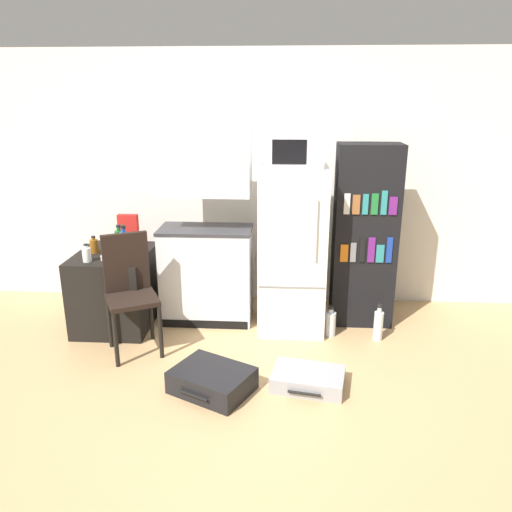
{
  "coord_description": "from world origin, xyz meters",
  "views": [
    {
      "loc": [
        0.28,
        -3.11,
        2.11
      ],
      "look_at": [
        0.03,
        0.85,
        0.83
      ],
      "focal_mm": 35.0,
      "sensor_mm": 36.0,
      "label": 1
    }
  ],
  "objects_px": {
    "bottle_blue_soda": "(125,245)",
    "bowl": "(109,257)",
    "bottle_green_tall": "(119,240)",
    "suitcase_small_flat": "(212,380)",
    "microwave": "(294,150)",
    "bottle_amber_beer": "(94,246)",
    "water_bottle_middle": "(330,323)",
    "bottle_milk_white": "(87,254)",
    "suitcase_large_flat": "(308,379)",
    "kitchen_hutch": "(206,237)",
    "refrigerator": "(292,250)",
    "water_bottle_front": "(378,325)",
    "chair": "(129,283)",
    "side_table": "(116,289)",
    "cereal_box": "(129,230)",
    "bookshelf": "(365,237)"
  },
  "relations": [
    {
      "from": "bottle_blue_soda",
      "to": "bowl",
      "type": "height_order",
      "value": "bottle_blue_soda"
    },
    {
      "from": "bottle_green_tall",
      "to": "suitcase_small_flat",
      "type": "height_order",
      "value": "bottle_green_tall"
    },
    {
      "from": "suitcase_small_flat",
      "to": "microwave",
      "type": "bearing_deg",
      "value": 90.4
    },
    {
      "from": "bottle_amber_beer",
      "to": "bowl",
      "type": "xyz_separation_m",
      "value": [
        0.2,
        -0.19,
        -0.05
      ]
    },
    {
      "from": "bottle_amber_beer",
      "to": "water_bottle_middle",
      "type": "xyz_separation_m",
      "value": [
        2.19,
        -0.11,
        -0.66
      ]
    },
    {
      "from": "microwave",
      "to": "bottle_milk_white",
      "type": "distance_m",
      "value": 2.03
    },
    {
      "from": "microwave",
      "to": "suitcase_large_flat",
      "type": "height_order",
      "value": "microwave"
    },
    {
      "from": "kitchen_hutch",
      "to": "water_bottle_middle",
      "type": "bearing_deg",
      "value": -14.09
    },
    {
      "from": "kitchen_hutch",
      "to": "bottle_milk_white",
      "type": "bearing_deg",
      "value": -155.99
    },
    {
      "from": "refrigerator",
      "to": "suitcase_small_flat",
      "type": "bearing_deg",
      "value": -116.68
    },
    {
      "from": "water_bottle_front",
      "to": "water_bottle_middle",
      "type": "height_order",
      "value": "water_bottle_front"
    },
    {
      "from": "bowl",
      "to": "chair",
      "type": "relative_size",
      "value": 0.14
    },
    {
      "from": "bowl",
      "to": "bottle_blue_soda",
      "type": "bearing_deg",
      "value": 14.35
    },
    {
      "from": "refrigerator",
      "to": "microwave",
      "type": "height_order",
      "value": "microwave"
    },
    {
      "from": "suitcase_small_flat",
      "to": "water_bottle_front",
      "type": "distance_m",
      "value": 1.65
    },
    {
      "from": "kitchen_hutch",
      "to": "bowl",
      "type": "bearing_deg",
      "value": -155.47
    },
    {
      "from": "bowl",
      "to": "water_bottle_front",
      "type": "relative_size",
      "value": 0.41
    },
    {
      "from": "bottle_amber_beer",
      "to": "bottle_green_tall",
      "type": "distance_m",
      "value": 0.23
    },
    {
      "from": "side_table",
      "to": "bottle_green_tall",
      "type": "relative_size",
      "value": 3.14
    },
    {
      "from": "side_table",
      "to": "chair",
      "type": "xyz_separation_m",
      "value": [
        0.29,
        -0.46,
        0.24
      ]
    },
    {
      "from": "bottle_amber_beer",
      "to": "chair",
      "type": "height_order",
      "value": "chair"
    },
    {
      "from": "kitchen_hutch",
      "to": "cereal_box",
      "type": "relative_size",
      "value": 6.07
    },
    {
      "from": "microwave",
      "to": "bowl",
      "type": "distance_m",
      "value": 1.89
    },
    {
      "from": "bookshelf",
      "to": "suitcase_small_flat",
      "type": "distance_m",
      "value": 1.97
    },
    {
      "from": "kitchen_hutch",
      "to": "microwave",
      "type": "xyz_separation_m",
      "value": [
        0.81,
        -0.1,
        0.83
      ]
    },
    {
      "from": "side_table",
      "to": "bottle_amber_beer",
      "type": "height_order",
      "value": "bottle_amber_beer"
    },
    {
      "from": "microwave",
      "to": "bowl",
      "type": "bearing_deg",
      "value": -170.41
    },
    {
      "from": "side_table",
      "to": "bottle_green_tall",
      "type": "xyz_separation_m",
      "value": [
        0.06,
        0.05,
        0.47
      ]
    },
    {
      "from": "chair",
      "to": "suitcase_small_flat",
      "type": "distance_m",
      "value": 1.13
    },
    {
      "from": "side_table",
      "to": "chair",
      "type": "height_order",
      "value": "chair"
    },
    {
      "from": "suitcase_small_flat",
      "to": "chair",
      "type": "bearing_deg",
      "value": 168.36
    },
    {
      "from": "kitchen_hutch",
      "to": "bottle_blue_soda",
      "type": "distance_m",
      "value": 0.75
    },
    {
      "from": "bottle_amber_beer",
      "to": "suitcase_small_flat",
      "type": "relative_size",
      "value": 0.23
    },
    {
      "from": "bottle_blue_soda",
      "to": "water_bottle_front",
      "type": "xyz_separation_m",
      "value": [
        2.27,
        -0.02,
        -0.7
      ]
    },
    {
      "from": "bottle_green_tall",
      "to": "cereal_box",
      "type": "distance_m",
      "value": 0.23
    },
    {
      "from": "refrigerator",
      "to": "chair",
      "type": "bearing_deg",
      "value": -158.61
    },
    {
      "from": "suitcase_small_flat",
      "to": "bowl",
      "type": "bearing_deg",
      "value": 166.47
    },
    {
      "from": "cereal_box",
      "to": "suitcase_small_flat",
      "type": "bearing_deg",
      "value": -53.79
    },
    {
      "from": "water_bottle_middle",
      "to": "bottle_amber_beer",
      "type": "bearing_deg",
      "value": 177.1
    },
    {
      "from": "bottle_milk_white",
      "to": "suitcase_small_flat",
      "type": "xyz_separation_m",
      "value": [
        1.21,
        -0.82,
        -0.7
      ]
    },
    {
      "from": "suitcase_large_flat",
      "to": "suitcase_small_flat",
      "type": "distance_m",
      "value": 0.73
    },
    {
      "from": "bottle_amber_beer",
      "to": "bottle_blue_soda",
      "type": "distance_m",
      "value": 0.38
    },
    {
      "from": "kitchen_hutch",
      "to": "bookshelf",
      "type": "height_order",
      "value": "kitchen_hutch"
    },
    {
      "from": "suitcase_small_flat",
      "to": "bookshelf",
      "type": "bearing_deg",
      "value": 73.24
    },
    {
      "from": "side_table",
      "to": "bottle_blue_soda",
      "type": "height_order",
      "value": "bottle_blue_soda"
    },
    {
      "from": "bowl",
      "to": "suitcase_large_flat",
      "type": "height_order",
      "value": "bowl"
    },
    {
      "from": "bottle_blue_soda",
      "to": "water_bottle_middle",
      "type": "bearing_deg",
      "value": 1.22
    },
    {
      "from": "bookshelf",
      "to": "chair",
      "type": "height_order",
      "value": "bookshelf"
    },
    {
      "from": "bowl",
      "to": "suitcase_large_flat",
      "type": "distance_m",
      "value": 2.04
    },
    {
      "from": "cereal_box",
      "to": "water_bottle_front",
      "type": "xyz_separation_m",
      "value": [
        2.37,
        -0.46,
        -0.72
      ]
    }
  ]
}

